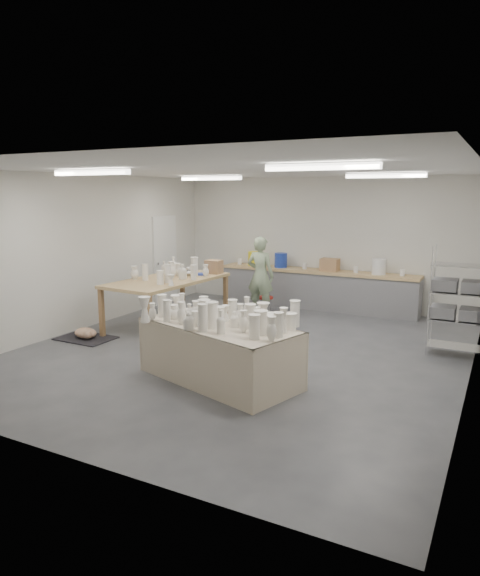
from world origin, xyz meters
The scene contains 9 objects.
room centered at (-0.11, 0.08, 2.06)m, with size 8.00×8.02×3.00m.
back_counter centered at (-0.01, 3.68, 0.49)m, with size 4.60×0.60×1.24m.
wire_shelf centered at (3.20, 1.40, 0.92)m, with size 0.88×0.48×1.80m.
drying_table centered at (0.33, -1.39, 0.46)m, with size 2.54×1.75×1.19m.
work_table centered at (-2.01, 0.85, 0.97)m, with size 1.44×2.66×1.35m.
rug centered at (-2.90, -0.70, 0.01)m, with size 1.00×0.70×0.02m, color black.
cat centered at (-2.88, -0.72, 0.12)m, with size 0.52×0.43×0.19m.
potter centered at (-0.92, 2.60, 0.86)m, with size 0.63×0.41×1.71m, color #95AB84.
red_stool centered at (-0.92, 2.87, 0.30)m, with size 0.42×0.42×0.33m.
Camera 1 is at (3.83, -7.44, 2.64)m, focal length 32.00 mm.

